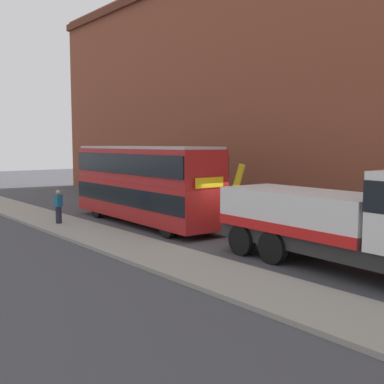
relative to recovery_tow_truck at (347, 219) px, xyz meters
name	(u,v)px	position (x,y,z in m)	size (l,w,h in m)	color
ground_plane	(235,241)	(-5.78, 0.60, -1.76)	(120.00, 120.00, 0.00)	#424247
near_kerb	(154,254)	(-5.78, -3.60, -1.68)	(60.00, 2.80, 0.15)	gray
building_facade	(336,67)	(-5.78, 7.57, 6.31)	(60.00, 1.50, 16.00)	brown
recovery_tow_truck	(347,219)	(0.00, 0.00, 0.00)	(10.19, 2.99, 3.67)	#2D2D2D
double_decker_bus	(143,181)	(-12.08, 0.02, 0.47)	(11.12, 2.98, 4.06)	#AD1E1E
pedestrian_onlooker	(58,207)	(-14.18, -3.76, -0.77)	(0.40, 0.47, 1.71)	#232333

